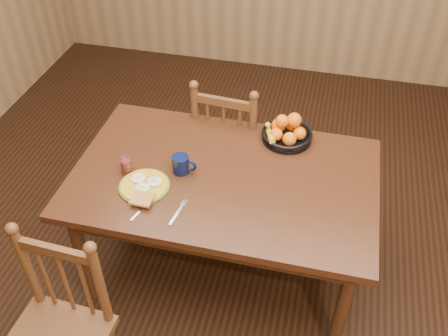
% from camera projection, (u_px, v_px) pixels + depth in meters
% --- Properties ---
extents(room, '(4.52, 5.02, 2.72)m').
position_uv_depth(room, '(224.00, 76.00, 2.23)').
color(room, black).
rests_on(room, ground).
extents(dining_table, '(1.60, 1.00, 0.75)m').
position_uv_depth(dining_table, '(224.00, 187.00, 2.69)').
color(dining_table, black).
rests_on(dining_table, ground).
extents(chair_far, '(0.47, 0.46, 0.97)m').
position_uv_depth(chair_far, '(231.00, 144.00, 3.27)').
color(chair_far, '#4A2B16').
rests_on(chair_far, ground).
extents(chair_near, '(0.46, 0.44, 0.97)m').
position_uv_depth(chair_near, '(58.00, 335.00, 2.24)').
color(chair_near, '#4A2B16').
rests_on(chair_near, ground).
extents(breakfast_plate, '(0.26, 0.29, 0.04)m').
position_uv_depth(breakfast_plate, '(144.00, 186.00, 2.55)').
color(breakfast_plate, '#59601E').
rests_on(breakfast_plate, dining_table).
extents(fork, '(0.05, 0.18, 0.00)m').
position_uv_depth(fork, '(179.00, 211.00, 2.43)').
color(fork, silver).
rests_on(fork, dining_table).
extents(spoon, '(0.05, 0.16, 0.01)m').
position_uv_depth(spoon, '(140.00, 205.00, 2.46)').
color(spoon, silver).
rests_on(spoon, dining_table).
extents(coffee_mug, '(0.13, 0.09, 0.10)m').
position_uv_depth(coffee_mug, '(182.00, 164.00, 2.62)').
color(coffee_mug, '#091033').
rests_on(coffee_mug, dining_table).
extents(juice_glass, '(0.06, 0.06, 0.09)m').
position_uv_depth(juice_glass, '(127.00, 166.00, 2.62)').
color(juice_glass, silver).
rests_on(juice_glass, dining_table).
extents(fruit_bowl, '(0.29, 0.29, 0.17)m').
position_uv_depth(fruit_bowl, '(287.00, 132.00, 2.83)').
color(fruit_bowl, black).
rests_on(fruit_bowl, dining_table).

